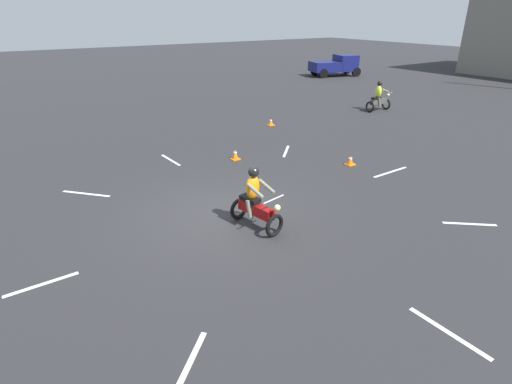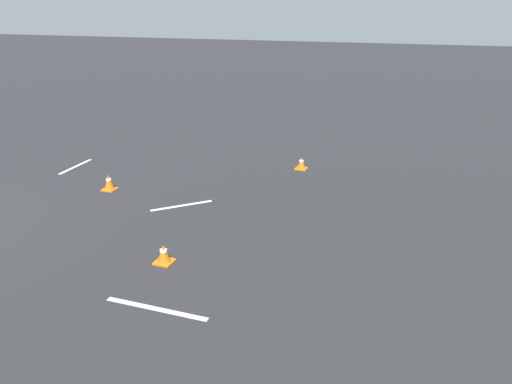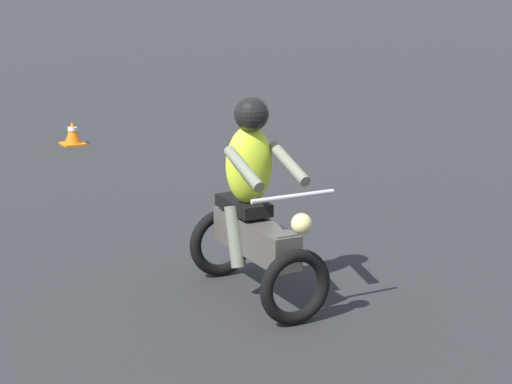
% 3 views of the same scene
% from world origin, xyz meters
% --- Properties ---
extents(motorcycle_rider_background, '(0.70, 1.52, 1.66)m').
position_xyz_m(motorcycle_rider_background, '(-6.24, 13.49, 0.73)').
color(motorcycle_rider_background, black).
rests_on(motorcycle_rider_background, ground).
extents(traffic_cone_mid_left, '(0.32, 0.32, 0.34)m').
position_xyz_m(traffic_cone_mid_left, '(-6.98, 6.67, 0.16)').
color(traffic_cone_mid_left, orange).
rests_on(traffic_cone_mid_left, ground).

